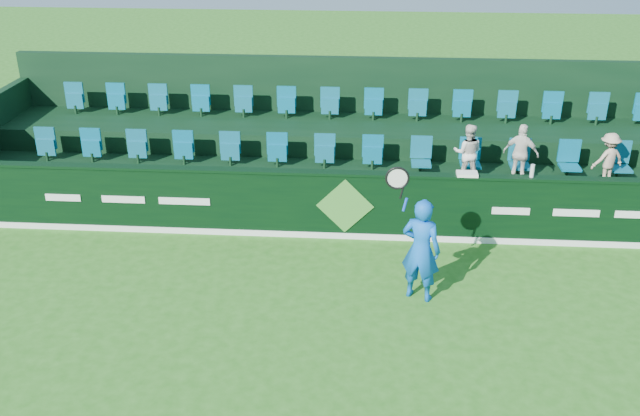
# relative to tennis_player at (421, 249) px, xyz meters

# --- Properties ---
(ground) EXTENTS (60.00, 60.00, 0.00)m
(ground) POSITION_rel_tennis_player_xyz_m (-1.30, -1.87, -0.91)
(ground) COLOR #256518
(ground) RESTS_ON ground
(sponsor_hoarding) EXTENTS (16.00, 0.25, 1.35)m
(sponsor_hoarding) POSITION_rel_tennis_player_xyz_m (-1.30, 2.13, -0.23)
(sponsor_hoarding) COLOR black
(sponsor_hoarding) RESTS_ON ground
(stand_tier_front) EXTENTS (16.00, 2.00, 0.80)m
(stand_tier_front) POSITION_rel_tennis_player_xyz_m (-1.30, 3.23, -0.51)
(stand_tier_front) COLOR black
(stand_tier_front) RESTS_ON ground
(stand_tier_back) EXTENTS (16.00, 1.80, 1.30)m
(stand_tier_back) POSITION_rel_tennis_player_xyz_m (-1.30, 5.13, -0.26)
(stand_tier_back) COLOR black
(stand_tier_back) RESTS_ON ground
(stand_rear) EXTENTS (16.00, 4.10, 2.60)m
(stand_rear) POSITION_rel_tennis_player_xyz_m (-1.30, 5.57, 0.31)
(stand_rear) COLOR black
(stand_rear) RESTS_ON ground
(seat_row_front) EXTENTS (13.50, 0.50, 0.60)m
(seat_row_front) POSITION_rel_tennis_player_xyz_m (-1.30, 3.63, 0.19)
(seat_row_front) COLOR #0E5C72
(seat_row_front) RESTS_ON stand_tier_front
(seat_row_back) EXTENTS (13.50, 0.50, 0.60)m
(seat_row_back) POSITION_rel_tennis_player_xyz_m (-1.30, 5.43, 0.69)
(seat_row_back) COLOR #0E5C72
(seat_row_back) RESTS_ON stand_tier_back
(tennis_player) EXTENTS (1.04, 0.64, 2.39)m
(tennis_player) POSITION_rel_tennis_player_xyz_m (0.00, 0.00, 0.00)
(tennis_player) COLOR blue
(tennis_player) RESTS_ON ground
(spectator_left) EXTENTS (0.62, 0.51, 1.17)m
(spectator_left) POSITION_rel_tennis_player_xyz_m (1.08, 3.25, 0.48)
(spectator_left) COLOR silver
(spectator_left) RESTS_ON stand_tier_front
(spectator_middle) EXTENTS (0.76, 0.55, 1.19)m
(spectator_middle) POSITION_rel_tennis_player_xyz_m (2.13, 3.25, 0.49)
(spectator_middle) COLOR silver
(spectator_middle) RESTS_ON stand_tier_front
(spectator_right) EXTENTS (0.78, 0.61, 1.06)m
(spectator_right) POSITION_rel_tennis_player_xyz_m (3.83, 3.25, 0.42)
(spectator_right) COLOR tan
(spectator_right) RESTS_ON stand_tier_front
(towel) EXTENTS (0.38, 0.25, 0.06)m
(towel) POSITION_rel_tennis_player_xyz_m (0.95, 2.13, 0.47)
(towel) COLOR white
(towel) RESTS_ON sponsor_hoarding
(drinks_bottle) EXTENTS (0.08, 0.08, 0.25)m
(drinks_bottle) POSITION_rel_tennis_player_xyz_m (2.12, 2.13, 0.57)
(drinks_bottle) COLOR silver
(drinks_bottle) RESTS_ON sponsor_hoarding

